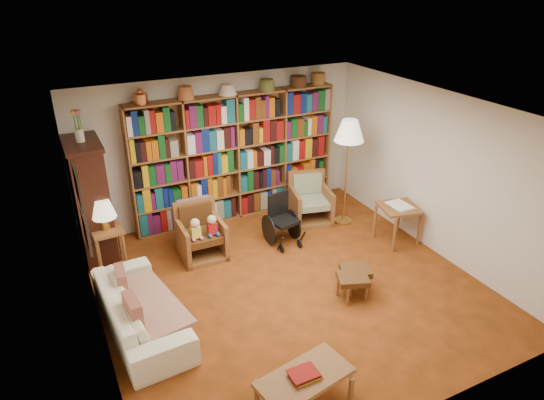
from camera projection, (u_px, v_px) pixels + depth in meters
floor at (289, 285)px, 6.85m from camera, size 5.00×5.00×0.00m
ceiling at (292, 112)px, 5.76m from camera, size 5.00×5.00×0.00m
wall_back at (221, 148)px, 8.33m from camera, size 5.00×0.00×5.00m
wall_front at (424, 318)px, 4.29m from camera, size 5.00×0.00×5.00m
wall_left at (89, 251)px, 5.31m from camera, size 0.00×5.00×5.00m
wall_right at (436, 173)px, 7.31m from camera, size 0.00×5.00×5.00m
bookshelf at (236, 154)px, 8.30m from camera, size 3.60×0.30×2.42m
curio_cabinet at (91, 200)px, 7.15m from camera, size 0.50×0.95×2.40m
framed_pictures at (82, 209)px, 5.39m from camera, size 0.03×0.52×0.97m
sofa at (140, 309)px, 5.92m from camera, size 2.00×0.89×0.57m
sofa_throw at (144, 306)px, 5.94m from camera, size 0.96×1.48×0.04m
cushion_left at (122, 285)px, 6.08m from camera, size 0.14×0.37×0.37m
cushion_right at (134, 318)px, 5.52m from camera, size 0.16×0.41×0.40m
side_table_lamp at (108, 240)px, 7.02m from camera, size 0.46×0.46×0.66m
table_lamp at (103, 210)px, 6.81m from camera, size 0.34×0.34×0.46m
armchair_leather at (200, 234)px, 7.47m from camera, size 0.67×0.72×0.84m
armchair_sage at (308, 202)px, 8.54m from camera, size 0.83×0.84×0.83m
wheelchair at (281, 221)px, 7.80m from camera, size 0.47×0.65×0.82m
floor_lamp at (349, 135)px, 7.87m from camera, size 0.49×0.49×1.85m
side_table_papers at (398, 212)px, 7.73m from camera, size 0.69×0.69×0.66m
footstool_a at (353, 280)px, 6.47m from camera, size 0.50×0.46×0.34m
footstool_b at (355, 272)px, 6.65m from camera, size 0.50×0.46×0.34m
coffee_table at (305, 379)px, 4.87m from camera, size 1.04×0.65×0.41m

